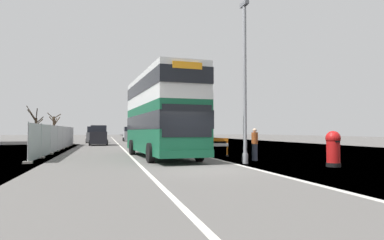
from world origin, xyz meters
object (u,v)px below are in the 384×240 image
object	(u,v)px
lamppost_foreground	(245,87)
car_receding_far	(129,134)
car_oncoming_near	(99,136)
double_decker_bus	(161,114)
roadworks_barrier	(217,145)
pedestrian_at_kerb	(255,144)
red_pillar_postbox	(333,147)
car_receding_mid	(94,135)

from	to	relation	value
lamppost_foreground	car_receding_far	xyz separation A→B (m)	(-2.84, 39.53, -2.68)
lamppost_foreground	car_oncoming_near	bearing A→B (deg)	106.76
lamppost_foreground	double_decker_bus	bearing A→B (deg)	124.10
lamppost_foreground	roadworks_barrier	size ratio (longest dim) A/B	5.38
lamppost_foreground	car_oncoming_near	world-z (taller)	lamppost_foreground
pedestrian_at_kerb	red_pillar_postbox	bearing A→B (deg)	-60.13
roadworks_barrier	car_oncoming_near	bearing A→B (deg)	111.35
roadworks_barrier	pedestrian_at_kerb	distance (m)	3.72
car_receding_far	pedestrian_at_kerb	bearing A→B (deg)	-84.05
red_pillar_postbox	car_receding_far	size ratio (longest dim) A/B	0.38
red_pillar_postbox	car_receding_mid	xyz separation A→B (m)	(-11.37, 35.57, 0.16)
pedestrian_at_kerb	lamppost_foreground	bearing A→B (deg)	-130.22
double_decker_bus	car_oncoming_near	bearing A→B (deg)	101.60
car_receding_mid	car_receding_far	xyz separation A→B (m)	(5.30, 6.25, 0.04)
lamppost_foreground	car_receding_mid	distance (m)	34.37
roadworks_barrier	lamppost_foreground	bearing A→B (deg)	-92.77
lamppost_foreground	car_oncoming_near	xyz separation A→B (m)	(-7.30, 24.23, -2.70)
double_decker_bus	car_receding_far	size ratio (longest dim) A/B	2.58
red_pillar_postbox	car_receding_mid	size ratio (longest dim) A/B	0.35
double_decker_bus	car_receding_mid	bearing A→B (deg)	99.62
car_receding_mid	car_oncoming_near	bearing A→B (deg)	-84.67
double_decker_bus	car_oncoming_near	world-z (taller)	double_decker_bus
double_decker_bus	red_pillar_postbox	bearing A→B (deg)	-47.73
lamppost_foreground	car_oncoming_near	size ratio (longest dim) A/B	1.95
roadworks_barrier	car_oncoming_near	size ratio (longest dim) A/B	0.36
car_receding_mid	car_receding_far	bearing A→B (deg)	49.70
lamppost_foreground	car_receding_mid	bearing A→B (deg)	103.75
double_decker_bus	car_oncoming_near	xyz separation A→B (m)	(-3.96, 19.31, -1.58)
lamppost_foreground	car_receding_far	distance (m)	39.72
car_oncoming_near	red_pillar_postbox	bearing A→B (deg)	-68.36
car_oncoming_near	pedestrian_at_kerb	size ratio (longest dim) A/B	2.34
red_pillar_postbox	roadworks_barrier	world-z (taller)	red_pillar_postbox
red_pillar_postbox	lamppost_foreground	bearing A→B (deg)	144.61
double_decker_bus	car_receding_mid	xyz separation A→B (m)	(-4.81, 28.36, -1.59)
lamppost_foreground	car_receding_mid	size ratio (longest dim) A/B	1.74
lamppost_foreground	pedestrian_at_kerb	bearing A→B (deg)	49.78
roadworks_barrier	car_receding_far	size ratio (longest dim) A/B	0.36
car_receding_far	double_decker_bus	bearing A→B (deg)	-90.81
lamppost_foreground	pedestrian_at_kerb	world-z (taller)	lamppost_foreground
lamppost_foreground	red_pillar_postbox	bearing A→B (deg)	-35.39
lamppost_foreground	pedestrian_at_kerb	distance (m)	3.37
pedestrian_at_kerb	roadworks_barrier	bearing A→B (deg)	103.99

